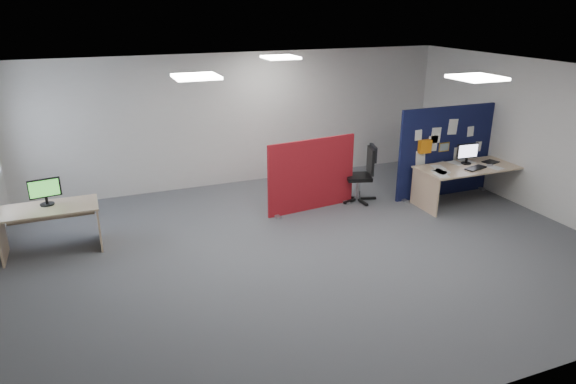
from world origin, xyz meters
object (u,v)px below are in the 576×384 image
object	(u,v)px
office_chair	(364,170)
navy_divider	(446,152)
second_desk	(50,218)
main_desk	(466,174)
monitor_second	(45,191)
monitor_main	(467,153)
red_divider	(312,175)

from	to	relation	value
office_chair	navy_divider	bearing A→B (deg)	6.45
second_desk	office_chair	world-z (taller)	office_chair
main_desk	monitor_second	bearing A→B (deg)	173.94
monitor_main	red_divider	size ratio (longest dim) A/B	0.26
main_desk	monitor_main	bearing A→B (deg)	57.52
monitor_main	navy_divider	bearing A→B (deg)	120.29
red_divider	office_chair	distance (m)	1.12
main_desk	monitor_second	distance (m)	7.32
red_divider	monitor_second	distance (m)	4.42
navy_divider	monitor_main	bearing A→B (deg)	-63.18
monitor_main	second_desk	bearing A→B (deg)	179.01
red_divider	navy_divider	bearing A→B (deg)	-12.23
navy_divider	monitor_second	world-z (taller)	navy_divider
navy_divider	monitor_main	world-z (taller)	navy_divider
navy_divider	monitor_main	size ratio (longest dim) A/B	4.75
main_desk	office_chair	world-z (taller)	office_chair
monitor_main	red_divider	bearing A→B (deg)	171.14
main_desk	second_desk	distance (m)	7.29
red_divider	office_chair	world-z (taller)	red_divider
red_divider	second_desk	size ratio (longest dim) A/B	1.25
red_divider	monitor_second	world-z (taller)	red_divider
second_desk	monitor_second	xyz separation A→B (m)	(-0.01, 0.08, 0.42)
monitor_second	navy_divider	bearing A→B (deg)	-11.40
office_chair	main_desk	bearing A→B (deg)	-7.77
monitor_main	monitor_second	distance (m)	7.37
red_divider	second_desk	distance (m)	4.40
monitor_main	second_desk	distance (m)	7.37
monitor_second	office_chair	bearing A→B (deg)	-8.97
navy_divider	main_desk	distance (m)	0.61
red_divider	second_desk	bearing A→B (deg)	174.12
monitor_main	red_divider	world-z (taller)	red_divider
main_desk	monitor_main	distance (m)	0.41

